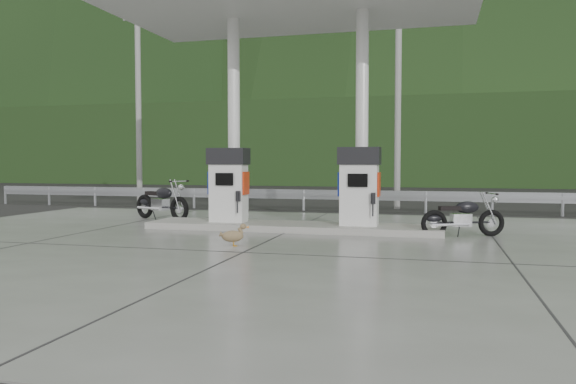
% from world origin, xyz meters
% --- Properties ---
extents(ground, '(160.00, 160.00, 0.00)m').
position_xyz_m(ground, '(0.00, 0.00, 0.00)').
color(ground, black).
rests_on(ground, ground).
extents(forecourt_apron, '(18.00, 14.00, 0.02)m').
position_xyz_m(forecourt_apron, '(0.00, 0.00, 0.01)').
color(forecourt_apron, slate).
rests_on(forecourt_apron, ground).
extents(pump_island, '(7.00, 1.40, 0.15)m').
position_xyz_m(pump_island, '(0.00, 2.50, 0.10)').
color(pump_island, gray).
rests_on(pump_island, forecourt_apron).
extents(gas_pump_left, '(0.95, 0.55, 1.80)m').
position_xyz_m(gas_pump_left, '(-1.60, 2.50, 1.07)').
color(gas_pump_left, white).
rests_on(gas_pump_left, pump_island).
extents(gas_pump_right, '(0.95, 0.55, 1.80)m').
position_xyz_m(gas_pump_right, '(1.60, 2.50, 1.07)').
color(gas_pump_right, white).
rests_on(gas_pump_right, pump_island).
extents(canopy_column_left, '(0.30, 0.30, 5.00)m').
position_xyz_m(canopy_column_left, '(-1.60, 2.90, 2.67)').
color(canopy_column_left, white).
rests_on(canopy_column_left, pump_island).
extents(canopy_column_right, '(0.30, 0.30, 5.00)m').
position_xyz_m(canopy_column_right, '(1.60, 2.90, 2.67)').
color(canopy_column_right, white).
rests_on(canopy_column_right, pump_island).
extents(canopy_roof, '(8.50, 5.00, 0.40)m').
position_xyz_m(canopy_roof, '(0.00, 2.50, 5.37)').
color(canopy_roof, silver).
rests_on(canopy_roof, canopy_column_left).
extents(guardrail, '(26.00, 0.16, 1.42)m').
position_xyz_m(guardrail, '(0.00, 8.00, 0.71)').
color(guardrail, '#93969A').
rests_on(guardrail, ground).
extents(road, '(60.00, 7.00, 0.01)m').
position_xyz_m(road, '(0.00, 11.50, 0.00)').
color(road, black).
rests_on(road, ground).
extents(utility_pole_a, '(0.22, 0.22, 8.00)m').
position_xyz_m(utility_pole_a, '(-8.00, 9.50, 4.00)').
color(utility_pole_a, gray).
rests_on(utility_pole_a, ground).
extents(utility_pole_b, '(0.22, 0.22, 8.00)m').
position_xyz_m(utility_pole_b, '(2.00, 9.50, 4.00)').
color(utility_pole_b, gray).
rests_on(utility_pole_b, ground).
extents(tree_band, '(80.00, 6.00, 6.00)m').
position_xyz_m(tree_band, '(0.00, 30.00, 3.00)').
color(tree_band, black).
rests_on(tree_band, ground).
extents(forested_hills, '(100.00, 40.00, 140.00)m').
position_xyz_m(forested_hills, '(0.00, 60.00, 0.00)').
color(forested_hills, black).
rests_on(forested_hills, ground).
extents(motorcycle_left, '(2.14, 1.43, 0.97)m').
position_xyz_m(motorcycle_left, '(-4.13, 3.88, 0.51)').
color(motorcycle_left, black).
rests_on(motorcycle_left, forecourt_apron).
extents(motorcycle_right, '(1.82, 1.11, 0.82)m').
position_xyz_m(motorcycle_right, '(3.88, 2.29, 0.43)').
color(motorcycle_right, black).
rests_on(motorcycle_right, forecourt_apron).
extents(duck, '(0.53, 0.34, 0.37)m').
position_xyz_m(duck, '(-0.45, -0.32, 0.20)').
color(duck, brown).
rests_on(duck, forecourt_apron).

